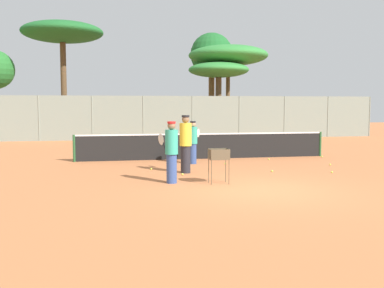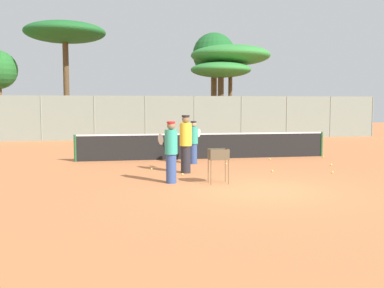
% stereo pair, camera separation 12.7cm
% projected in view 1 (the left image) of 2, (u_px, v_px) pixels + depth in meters
% --- Properties ---
extents(ground_plane, '(80.00, 80.00, 0.00)m').
position_uv_depth(ground_plane, '(260.00, 190.00, 11.89)').
color(ground_plane, '#C67242').
extents(tennis_net, '(10.59, 0.10, 1.07)m').
position_uv_depth(tennis_net, '(204.00, 145.00, 18.71)').
color(tennis_net, '#26592D').
rests_on(tennis_net, ground_plane).
extents(back_fence, '(29.07, 0.08, 2.82)m').
position_uv_depth(back_fence, '(168.00, 118.00, 29.23)').
color(back_fence, gray).
rests_on(back_fence, ground_plane).
extents(tree_0, '(5.90, 5.90, 6.62)m').
position_uv_depth(tree_0, '(228.00, 56.00, 33.27)').
color(tree_0, brown).
rests_on(tree_0, ground_plane).
extents(tree_2, '(3.24, 3.24, 7.68)m').
position_uv_depth(tree_2, '(212.00, 56.00, 34.11)').
color(tree_2, brown).
rests_on(tree_2, ground_plane).
extents(tree_4, '(4.33, 4.33, 5.27)m').
position_uv_depth(tree_4, '(219.00, 71.00, 32.08)').
color(tree_4, brown).
rests_on(tree_4, ground_plane).
extents(tree_5, '(5.78, 5.78, 8.14)m').
position_uv_depth(tree_5, '(62.00, 34.00, 32.09)').
color(tree_5, brown).
rests_on(tree_5, ground_plane).
extents(player_white_outfit, '(0.53, 0.86, 1.78)m').
position_uv_depth(player_white_outfit, '(171.00, 151.00, 12.89)').
color(player_white_outfit, '#334C8C').
rests_on(player_white_outfit, ground_plane).
extents(player_red_cap, '(0.59, 0.77, 1.63)m').
position_uv_depth(player_red_cap, '(193.00, 142.00, 17.11)').
color(player_red_cap, '#334C8C').
rests_on(player_red_cap, ground_plane).
extents(player_yellow_shirt, '(0.40, 0.96, 1.91)m').
position_uv_depth(player_yellow_shirt, '(186.00, 143.00, 14.82)').
color(player_yellow_shirt, '#26262D').
rests_on(player_yellow_shirt, ground_plane).
extents(ball_cart, '(0.56, 0.41, 1.00)m').
position_uv_depth(ball_cart, '(219.00, 157.00, 12.81)').
color(ball_cart, brown).
rests_on(ball_cart, ground_plane).
extents(tennis_ball_0, '(0.07, 0.07, 0.07)m').
position_uv_depth(tennis_ball_0, '(151.00, 169.00, 15.60)').
color(tennis_ball_0, '#D1E54C').
rests_on(tennis_ball_0, ground_plane).
extents(tennis_ball_1, '(0.07, 0.07, 0.07)m').
position_uv_depth(tennis_ball_1, '(269.00, 159.00, 18.37)').
color(tennis_ball_1, '#D1E54C').
rests_on(tennis_ball_1, ground_plane).
extents(tennis_ball_2, '(0.07, 0.07, 0.07)m').
position_uv_depth(tennis_ball_2, '(182.00, 174.00, 14.39)').
color(tennis_ball_2, '#D1E54C').
rests_on(tennis_ball_2, ground_plane).
extents(tennis_ball_3, '(0.07, 0.07, 0.07)m').
position_uv_depth(tennis_ball_3, '(330.00, 165.00, 16.71)').
color(tennis_ball_3, '#D1E54C').
rests_on(tennis_ball_3, ground_plane).
extents(tennis_ball_4, '(0.07, 0.07, 0.07)m').
position_uv_depth(tennis_ball_4, '(272.00, 171.00, 15.10)').
color(tennis_ball_4, '#D1E54C').
rests_on(tennis_ball_4, ground_plane).
extents(tennis_ball_5, '(0.07, 0.07, 0.07)m').
position_uv_depth(tennis_ball_5, '(332.00, 172.00, 14.85)').
color(tennis_ball_5, '#D1E54C').
rests_on(tennis_ball_5, ground_plane).
extents(tennis_ball_6, '(0.07, 0.07, 0.07)m').
position_uv_depth(tennis_ball_6, '(322.00, 156.00, 19.31)').
color(tennis_ball_6, '#D1E54C').
rests_on(tennis_ball_6, ground_plane).
extents(tennis_ball_7, '(0.07, 0.07, 0.07)m').
position_uv_depth(tennis_ball_7, '(225.00, 164.00, 16.99)').
color(tennis_ball_7, '#D1E54C').
rests_on(tennis_ball_7, ground_plane).
extents(parked_car, '(4.20, 1.70, 1.60)m').
position_uv_depth(parked_car, '(132.00, 126.00, 32.97)').
color(parked_car, '#232328').
rests_on(parked_car, ground_plane).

